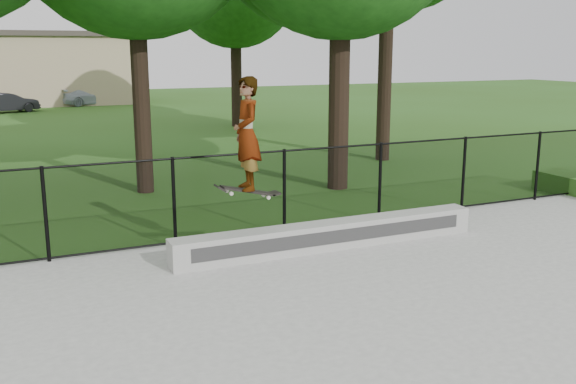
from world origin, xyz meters
name	(u,v)px	position (x,y,z in m)	size (l,w,h in m)	color
grind_ledge	(330,235)	(0.29, 4.70, 0.28)	(5.39, 0.40, 0.44)	#A4A49F
car_b	(7,103)	(-3.92, 32.69, 0.52)	(1.10, 2.85, 1.04)	black
car_c	(91,96)	(0.75, 35.64, 0.53)	(1.47, 3.33, 1.05)	#A6B1BC
skater_airborne	(247,136)	(-1.18, 4.65, 2.01)	(0.83, 0.65, 1.87)	black
chainlink_fence	(284,191)	(0.00, 5.90, 0.81)	(16.06, 0.06, 1.50)	black
distant_building	(37,68)	(-2.00, 38.00, 2.16)	(12.40, 6.40, 4.30)	tan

